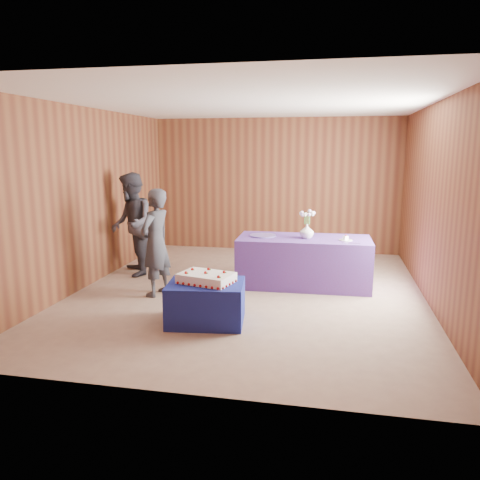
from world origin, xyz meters
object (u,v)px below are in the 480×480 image
(cake_table, at_px, (206,303))
(vase, at_px, (307,231))
(serving_table, at_px, (303,262))
(guest_left, at_px, (156,243))
(sheet_cake, at_px, (206,278))
(guest_right, at_px, (132,224))

(cake_table, xyz_separation_m, vase, (1.09, 1.79, 0.61))
(serving_table, xyz_separation_m, guest_left, (-2.04, -0.90, 0.39))
(serving_table, bearing_deg, sheet_cake, -121.55)
(cake_table, height_order, serving_table, serving_table)
(serving_table, distance_m, vase, 0.49)
(guest_left, bearing_deg, cake_table, 62.80)
(serving_table, relative_size, guest_right, 1.17)
(vase, xyz_separation_m, guest_left, (-2.08, -0.87, -0.09))
(serving_table, distance_m, guest_right, 2.88)
(guest_right, bearing_deg, serving_table, 58.85)
(serving_table, xyz_separation_m, sheet_cake, (-1.04, -1.81, 0.18))
(guest_left, bearing_deg, vase, 128.47)
(vase, bearing_deg, guest_right, 177.88)
(cake_table, height_order, guest_right, guest_right)
(serving_table, height_order, sheet_cake, serving_table)
(guest_left, bearing_deg, serving_table, 129.70)
(serving_table, distance_m, guest_left, 2.26)
(sheet_cake, bearing_deg, vase, 73.09)
(sheet_cake, bearing_deg, guest_left, 151.95)
(sheet_cake, bearing_deg, serving_table, 74.52)
(cake_table, relative_size, sheet_cake, 1.22)
(serving_table, bearing_deg, guest_left, -157.79)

